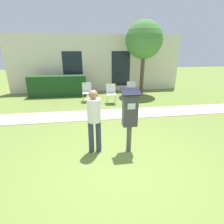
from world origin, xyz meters
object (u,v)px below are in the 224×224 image
outdoor_chair_left (87,91)px  outdoor_chair_middle (111,92)px  parking_meter (130,113)px  outdoor_chair_right (132,89)px  person_standing (94,117)px

outdoor_chair_left → outdoor_chair_middle: same height
parking_meter → outdoor_chair_middle: bearing=88.1°
outdoor_chair_middle → outdoor_chair_right: bearing=5.3°
parking_meter → person_standing: 0.85m
outdoor_chair_left → person_standing: bearing=-93.1°
outdoor_chair_left → outdoor_chair_right: size_ratio=1.00×
person_standing → parking_meter: bearing=-28.9°
person_standing → outdoor_chair_left: size_ratio=1.76×
parking_meter → outdoor_chair_middle: (0.14, 4.15, -0.49)m
outdoor_chair_left → outdoor_chair_middle: (1.11, -0.48, 0.00)m
person_standing → outdoor_chair_middle: size_ratio=1.76×
parking_meter → outdoor_chair_right: parking_meter is taller
outdoor_chair_middle → parking_meter: bearing=-110.6°
outdoor_chair_left → outdoor_chair_right: bearing=-4.4°
parking_meter → outdoor_chair_right: (1.25, 4.64, -0.49)m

